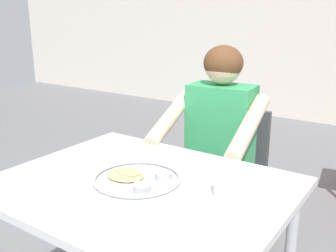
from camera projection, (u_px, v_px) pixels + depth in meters
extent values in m
cube|color=silver|center=(141.00, 187.00, 1.41)|extent=(1.05, 0.83, 0.03)
cylinder|color=#B2B2B7|center=(116.00, 206.00, 2.05)|extent=(0.04, 0.04, 0.71)
cylinder|color=#B7BABF|center=(137.00, 181.00, 1.42)|extent=(0.33, 0.33, 0.01)
torus|color=#B7BABF|center=(137.00, 178.00, 1.42)|extent=(0.33, 0.33, 0.01)
cylinder|color=#B2B5BA|center=(142.00, 188.00, 1.33)|extent=(0.06, 0.06, 0.03)
cylinder|color=#C65119|center=(142.00, 187.00, 1.33)|extent=(0.05, 0.05, 0.01)
cylinder|color=#B2B5BA|center=(164.00, 175.00, 1.43)|extent=(0.06, 0.06, 0.03)
cylinder|color=maroon|center=(164.00, 174.00, 1.43)|extent=(0.05, 0.05, 0.01)
ellipsoid|color=tan|center=(125.00, 175.00, 1.45)|extent=(0.16, 0.13, 0.01)
ellipsoid|color=tan|center=(128.00, 171.00, 1.46)|extent=(0.11, 0.08, 0.01)
cylinder|color=white|center=(224.00, 184.00, 1.29)|extent=(0.07, 0.07, 0.09)
cylinder|color=#593319|center=(225.00, 176.00, 1.28)|extent=(0.06, 0.06, 0.02)
cube|color=#3F3F44|center=(223.00, 182.00, 2.20)|extent=(0.46, 0.47, 0.04)
cube|color=#3F3F44|center=(236.00, 138.00, 2.31)|extent=(0.40, 0.07, 0.37)
cylinder|color=#3F3F44|center=(239.00, 238.00, 2.03)|extent=(0.03, 0.03, 0.40)
cylinder|color=#3F3F44|center=(182.00, 222.00, 2.19)|extent=(0.03, 0.03, 0.40)
cylinder|color=#3F3F44|center=(258.00, 210.00, 2.32)|extent=(0.03, 0.03, 0.40)
cylinder|color=#3F3F44|center=(207.00, 197.00, 2.48)|extent=(0.03, 0.03, 0.40)
cylinder|color=#383838|center=(232.00, 195.00, 1.90)|extent=(0.16, 0.41, 0.12)
cylinder|color=#383838|center=(160.00, 244.00, 1.94)|extent=(0.10, 0.10, 0.43)
cylinder|color=#383838|center=(179.00, 183.00, 2.04)|extent=(0.16, 0.41, 0.12)
cube|color=#339959|center=(221.00, 132.00, 2.07)|extent=(0.36, 0.23, 0.51)
cylinder|color=beige|center=(249.00, 127.00, 1.80)|extent=(0.12, 0.46, 0.25)
cylinder|color=beige|center=(171.00, 116.00, 1.99)|extent=(0.12, 0.46, 0.25)
sphere|color=beige|center=(223.00, 66.00, 1.97)|extent=(0.19, 0.19, 0.19)
ellipsoid|color=brown|center=(223.00, 63.00, 1.97)|extent=(0.21, 0.20, 0.18)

